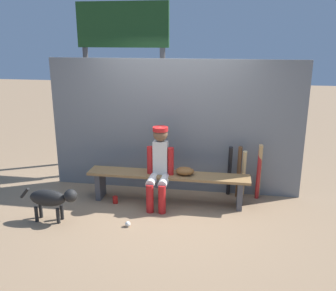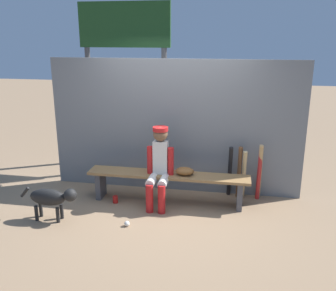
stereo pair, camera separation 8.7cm
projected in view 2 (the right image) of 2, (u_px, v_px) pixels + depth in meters
ground_plane at (168, 202)px, 5.83m from camera, size 30.00×30.00×0.00m
chainlink_fence at (174, 127)px, 6.03m from camera, size 4.08×0.03×2.16m
dugout_bench at (168, 180)px, 5.73m from camera, size 2.48×0.36×0.47m
player_seated at (159, 164)px, 5.56m from camera, size 0.41×0.55×1.20m
baseball_glove at (185, 171)px, 5.64m from camera, size 0.28×0.20×0.12m
bat_aluminum_black at (230, 172)px, 5.90m from camera, size 0.08×0.25×0.86m
bat_wood_dark at (239, 173)px, 5.85m from camera, size 0.08×0.16×0.87m
bat_wood_natural at (244, 174)px, 5.86m from camera, size 0.07×0.26×0.81m
bat_aluminum_red at (259, 175)px, 5.81m from camera, size 0.08×0.13×0.82m
bat_wood_tan at (260, 172)px, 5.82m from camera, size 0.08×0.25×0.92m
baseball at (127, 224)px, 5.09m from camera, size 0.07×0.07×0.07m
cup_on_ground at (115, 199)px, 5.80m from camera, size 0.08×0.08×0.11m
cup_on_bench at (162, 169)px, 5.73m from camera, size 0.08×0.08×0.11m
scoreboard at (128, 46)px, 6.94m from camera, size 2.00×0.27×3.33m
dog at (51, 198)px, 5.18m from camera, size 0.84×0.20×0.49m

